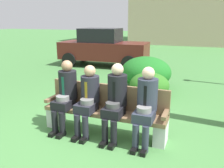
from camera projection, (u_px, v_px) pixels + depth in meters
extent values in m
plane|color=#457F40|center=(88.00, 135.00, 4.33)|extent=(80.00, 80.00, 0.00)
cube|color=brown|center=(104.00, 112.00, 4.32)|extent=(2.30, 0.44, 0.07)
cube|color=brown|center=(108.00, 96.00, 4.42)|extent=(2.30, 0.06, 0.45)
cube|color=brown|center=(53.00, 98.00, 4.67)|extent=(0.08, 0.44, 0.06)
cube|color=brown|center=(166.00, 114.00, 3.89)|extent=(0.08, 0.44, 0.06)
cube|color=silver|center=(56.00, 115.00, 4.75)|extent=(0.20, 0.37, 0.38)
cube|color=silver|center=(161.00, 133.00, 4.01)|extent=(0.20, 0.37, 0.38)
cube|color=black|center=(63.00, 104.00, 4.40)|extent=(0.32, 0.38, 0.16)
cylinder|color=black|center=(55.00, 123.00, 4.34)|extent=(0.11, 0.11, 0.45)
cylinder|color=black|center=(62.00, 124.00, 4.28)|extent=(0.11, 0.11, 0.45)
cube|color=black|center=(54.00, 133.00, 4.34)|extent=(0.09, 0.22, 0.07)
cube|color=black|center=(61.00, 135.00, 4.28)|extent=(0.09, 0.22, 0.07)
cylinder|color=black|center=(68.00, 85.00, 4.49)|extent=(0.34, 0.34, 0.55)
cube|color=#144C3D|center=(63.00, 86.00, 4.33)|extent=(0.05, 0.01, 0.35)
sphere|color=#9E7556|center=(67.00, 66.00, 4.39)|extent=(0.21, 0.21, 0.21)
cylinder|color=gray|center=(63.00, 98.00, 4.35)|extent=(0.24, 0.24, 0.09)
cube|color=#23232D|center=(86.00, 107.00, 4.23)|extent=(0.32, 0.38, 0.16)
cylinder|color=#23232D|center=(77.00, 127.00, 4.17)|extent=(0.11, 0.11, 0.45)
cylinder|color=#23232D|center=(85.00, 128.00, 4.11)|extent=(0.11, 0.11, 0.45)
cube|color=black|center=(76.00, 138.00, 4.17)|extent=(0.09, 0.22, 0.07)
cube|color=black|center=(84.00, 140.00, 4.11)|extent=(0.09, 0.22, 0.07)
cylinder|color=#23232D|center=(90.00, 89.00, 4.33)|extent=(0.34, 0.34, 0.49)
cube|color=olive|center=(86.00, 90.00, 4.17)|extent=(0.05, 0.01, 0.31)
sphere|color=tan|center=(90.00, 71.00, 4.24)|extent=(0.21, 0.21, 0.21)
cylinder|color=slate|center=(87.00, 101.00, 4.17)|extent=(0.24, 0.24, 0.09)
cube|color=black|center=(113.00, 112.00, 4.05)|extent=(0.32, 0.38, 0.16)
cylinder|color=black|center=(105.00, 132.00, 3.98)|extent=(0.11, 0.11, 0.45)
cylinder|color=black|center=(114.00, 133.00, 3.93)|extent=(0.11, 0.11, 0.45)
cube|color=black|center=(104.00, 144.00, 3.98)|extent=(0.09, 0.22, 0.07)
cube|color=black|center=(112.00, 145.00, 3.92)|extent=(0.09, 0.22, 0.07)
cylinder|color=black|center=(117.00, 90.00, 4.13)|extent=(0.34, 0.34, 0.55)
cube|color=black|center=(114.00, 92.00, 3.98)|extent=(0.05, 0.01, 0.36)
sphere|color=beige|center=(117.00, 69.00, 4.03)|extent=(0.21, 0.21, 0.21)
cylinder|color=#434343|center=(113.00, 105.00, 4.00)|extent=(0.24, 0.24, 0.09)
cube|color=#2D3342|center=(144.00, 116.00, 3.86)|extent=(0.32, 0.38, 0.16)
cylinder|color=#2D3342|center=(136.00, 137.00, 3.79)|extent=(0.11, 0.11, 0.45)
cylinder|color=#2D3342|center=(145.00, 139.00, 3.74)|extent=(0.11, 0.11, 0.45)
cube|color=black|center=(134.00, 150.00, 3.79)|extent=(0.09, 0.22, 0.07)
cube|color=black|center=(144.00, 152.00, 3.73)|extent=(0.09, 0.22, 0.07)
cylinder|color=#2D3342|center=(147.00, 94.00, 3.94)|extent=(0.34, 0.34, 0.53)
cube|color=black|center=(145.00, 96.00, 3.79)|extent=(0.05, 0.01, 0.34)
sphere|color=beige|center=(148.00, 73.00, 3.85)|extent=(0.21, 0.21, 0.21)
cylinder|color=gray|center=(144.00, 109.00, 3.81)|extent=(0.24, 0.24, 0.09)
ellipsoid|color=#307121|center=(149.00, 85.00, 6.42)|extent=(1.08, 0.99, 0.67)
ellipsoid|color=#1F6F23|center=(146.00, 72.00, 7.28)|extent=(1.55, 1.42, 0.97)
cube|color=#591E19|center=(104.00, 51.00, 10.67)|extent=(3.99, 1.79, 0.76)
cube|color=black|center=(101.00, 35.00, 10.53)|extent=(1.78, 1.46, 0.60)
cylinder|color=black|center=(137.00, 58.00, 11.07)|extent=(0.65, 0.18, 0.64)
cylinder|color=black|center=(129.00, 63.00, 9.64)|extent=(0.65, 0.18, 0.64)
cylinder|color=black|center=(84.00, 55.00, 11.89)|extent=(0.65, 0.18, 0.64)
cylinder|color=black|center=(69.00, 60.00, 10.46)|extent=(0.65, 0.18, 0.64)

